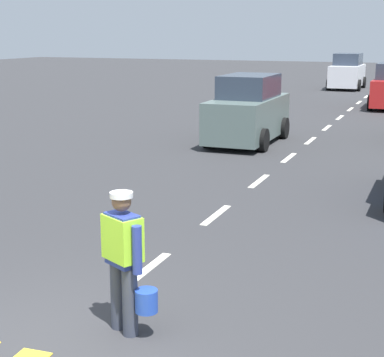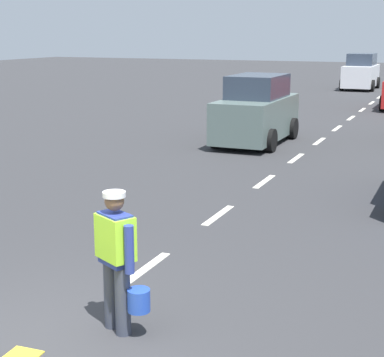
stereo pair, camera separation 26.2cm
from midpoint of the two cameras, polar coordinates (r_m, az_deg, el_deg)
name	(u,v)px [view 2 (the right image)]	position (r m, az deg, el deg)	size (l,w,h in m)	color
ground_plane	(352,117)	(26.63, 14.53, 5.37)	(96.00, 96.00, 0.00)	#333335
lane_center_line	(367,106)	(30.76, 15.76, 6.30)	(0.14, 46.40, 0.01)	silver
road_worker	(118,255)	(7.24, -5.69, -6.90)	(0.74, 0.46, 1.67)	#383D4C
car_oncoming_lead	(256,112)	(19.75, 6.22, 6.00)	(1.93, 4.08, 2.11)	slate
car_oncoming_third	(361,73)	(39.72, 15.18, 9.19)	(1.95, 3.91, 2.13)	silver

